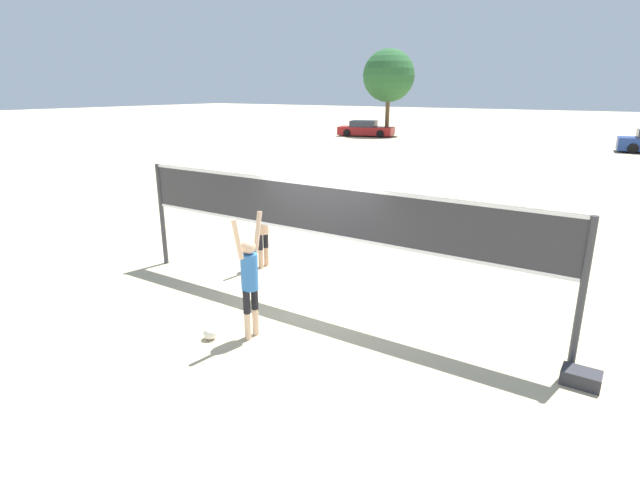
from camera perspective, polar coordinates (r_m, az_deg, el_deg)
The scene contains 8 objects.
ground_plane at distance 9.72m, azimuth -0.00°, elevation -7.38°, with size 200.00×200.00×0.00m, color #C6B28C.
volleyball_net at distance 9.15m, azimuth -0.00°, elevation 2.62°, with size 8.89×0.11×2.37m.
player_spiker at distance 8.17m, azimuth -8.06°, elevation -3.96°, with size 0.28×0.70×2.12m.
player_blocker at distance 11.46m, azimuth -6.60°, elevation 1.87°, with size 0.28×0.69×2.00m.
volleyball at distance 8.62m, azimuth -12.47°, elevation -10.34°, with size 0.22×0.22×0.22m.
gear_bag at distance 8.15m, azimuth 27.67°, elevation -13.76°, with size 0.52×0.34×0.21m.
parked_car_mid at distance 44.72m, azimuth 5.22°, elevation 12.50°, with size 5.04×3.01×1.34m.
tree_left_cluster at distance 45.97m, azimuth 7.86°, elevation 18.10°, with size 4.49×4.49×7.33m.
Camera 1 is at (4.84, -7.43, 4.00)m, focal length 28.00 mm.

